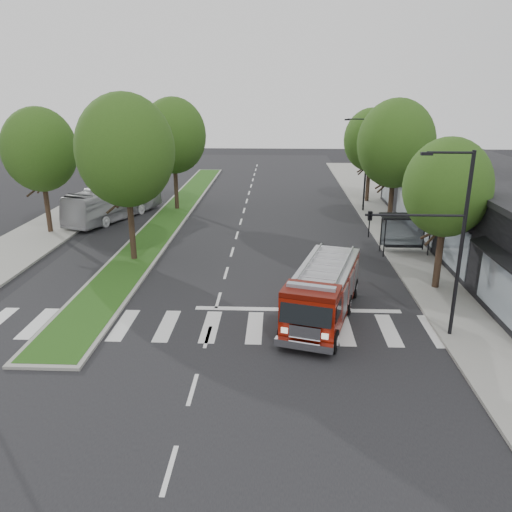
{
  "coord_description": "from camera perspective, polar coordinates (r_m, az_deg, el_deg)",
  "views": [
    {
      "loc": [
        2.93,
        -23.32,
        10.18
      ],
      "look_at": [
        1.85,
        1.83,
        1.8
      ],
      "focal_mm": 35.0,
      "sensor_mm": 36.0,
      "label": 1
    }
  ],
  "objects": [
    {
      "name": "ground",
      "position": [
        25.61,
        -4.33,
        -5.07
      ],
      "size": [
        140.0,
        140.0,
        0.0
      ],
      "primitive_type": "plane",
      "color": "black",
      "rests_on": "ground"
    },
    {
      "name": "sidewalk_right",
      "position": [
        36.11,
        17.73,
        1.27
      ],
      "size": [
        5.0,
        80.0,
        0.15
      ],
      "primitive_type": "cube",
      "color": "gray",
      "rests_on": "ground"
    },
    {
      "name": "sidewalk_left",
      "position": [
        38.94,
        -24.25,
        1.71
      ],
      "size": [
        5.0,
        80.0,
        0.15
      ],
      "primitive_type": "cube",
      "color": "gray",
      "rests_on": "ground"
    },
    {
      "name": "median",
      "position": [
        43.46,
        -9.5,
        4.72
      ],
      "size": [
        3.0,
        50.0,
        0.15
      ],
      "color": "gray",
      "rests_on": "ground"
    },
    {
      "name": "storefront_row",
      "position": [
        36.97,
        24.85,
        4.71
      ],
      "size": [
        8.0,
        30.0,
        5.0
      ],
      "primitive_type": "cube",
      "color": "black",
      "rests_on": "ground"
    },
    {
      "name": "bus_shelter",
      "position": [
        33.54,
        16.69,
        3.58
      ],
      "size": [
        3.2,
        1.6,
        2.61
      ],
      "color": "black",
      "rests_on": "ground"
    },
    {
      "name": "tree_right_near",
      "position": [
        27.13,
        21.01,
        7.28
      ],
      "size": [
        4.4,
        4.4,
        8.05
      ],
      "color": "black",
      "rests_on": "ground"
    },
    {
      "name": "tree_right_mid",
      "position": [
        38.46,
        15.69,
        12.25
      ],
      "size": [
        5.6,
        5.6,
        9.72
      ],
      "color": "black",
      "rests_on": "ground"
    },
    {
      "name": "tree_right_far",
      "position": [
        48.28,
        13.0,
        12.8
      ],
      "size": [
        5.0,
        5.0,
        8.73
      ],
      "color": "black",
      "rests_on": "ground"
    },
    {
      "name": "tree_median_near",
      "position": [
        30.83,
        -14.7,
        11.56
      ],
      "size": [
        5.8,
        5.8,
        10.16
      ],
      "color": "black",
      "rests_on": "ground"
    },
    {
      "name": "tree_median_far",
      "position": [
        44.38,
        -9.42,
        13.41
      ],
      "size": [
        5.6,
        5.6,
        9.72
      ],
      "color": "black",
      "rests_on": "ground"
    },
    {
      "name": "tree_left_mid",
      "position": [
        39.37,
        -23.49,
        11.08
      ],
      "size": [
        5.2,
        5.2,
        9.16
      ],
      "color": "black",
      "rests_on": "ground"
    },
    {
      "name": "streetlight_right_near",
      "position": [
        21.63,
        20.38,
        2.47
      ],
      "size": [
        4.08,
        0.22,
        8.0
      ],
      "color": "black",
      "rests_on": "ground"
    },
    {
      "name": "streetlight_right_far",
      "position": [
        44.31,
        12.29,
        10.61
      ],
      "size": [
        2.11,
        0.2,
        8.0
      ],
      "color": "black",
      "rests_on": "ground"
    },
    {
      "name": "fire_engine",
      "position": [
        23.3,
        7.67,
        -4.14
      ],
      "size": [
        4.38,
        8.2,
        2.73
      ],
      "rotation": [
        0.0,
        0.0,
        -0.28
      ],
      "color": "#530C04",
      "rests_on": "ground"
    },
    {
      "name": "city_bus",
      "position": [
        43.11,
        -15.81,
        6.01
      ],
      "size": [
        5.82,
        10.48,
        2.87
      ],
      "primitive_type": "imported",
      "rotation": [
        0.0,
        0.0,
        -0.35
      ],
      "color": "#ADADB1",
      "rests_on": "ground"
    }
  ]
}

